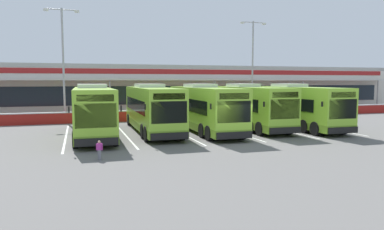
% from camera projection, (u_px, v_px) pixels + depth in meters
% --- Properties ---
extents(ground_plane, '(200.00, 200.00, 0.00)m').
position_uv_depth(ground_plane, '(234.00, 143.00, 23.33)').
color(ground_plane, '#605E5B').
extents(terminal_building, '(70.00, 13.00, 6.00)m').
position_uv_depth(terminal_building, '(152.00, 88.00, 48.56)').
color(terminal_building, beige).
rests_on(terminal_building, ground).
extents(red_barrier_wall, '(60.00, 0.40, 1.10)m').
position_uv_depth(red_barrier_wall, '(176.00, 114.00, 37.03)').
color(red_barrier_wall, maroon).
rests_on(red_barrier_wall, ground).
extents(coach_bus_leftmost, '(2.99, 12.18, 3.78)m').
position_uv_depth(coach_bus_leftmost, '(93.00, 112.00, 26.05)').
color(coach_bus_leftmost, '#8CC633').
rests_on(coach_bus_leftmost, ground).
extents(coach_bus_left_centre, '(2.99, 12.18, 3.78)m').
position_uv_depth(coach_bus_left_centre, '(152.00, 109.00, 28.20)').
color(coach_bus_left_centre, '#8CC633').
rests_on(coach_bus_left_centre, ground).
extents(coach_bus_centre, '(2.99, 12.18, 3.78)m').
position_uv_depth(coach_bus_centre, '(204.00, 109.00, 28.58)').
color(coach_bus_centre, '#8CC633').
rests_on(coach_bus_centre, ground).
extents(coach_bus_right_centre, '(2.99, 12.18, 3.78)m').
position_uv_depth(coach_bus_right_centre, '(247.00, 107.00, 30.82)').
color(coach_bus_right_centre, '#8CC633').
rests_on(coach_bus_right_centre, ground).
extents(coach_bus_rightmost, '(2.99, 12.18, 3.78)m').
position_uv_depth(coach_bus_rightmost, '(295.00, 107.00, 30.89)').
color(coach_bus_rightmost, '#8CC633').
rests_on(coach_bus_rightmost, ground).
extents(bay_stripe_far_west, '(0.14, 13.00, 0.01)m').
position_uv_depth(bay_stripe_far_west, '(66.00, 137.00, 25.84)').
color(bay_stripe_far_west, silver).
rests_on(bay_stripe_far_west, ground).
extents(bay_stripe_west, '(0.14, 13.00, 0.01)m').
position_uv_depth(bay_stripe_west, '(125.00, 134.00, 27.11)').
color(bay_stripe_west, silver).
rests_on(bay_stripe_west, ground).
extents(bay_stripe_mid_west, '(0.14, 13.00, 0.01)m').
position_uv_depth(bay_stripe_mid_west, '(178.00, 132.00, 28.39)').
color(bay_stripe_mid_west, silver).
rests_on(bay_stripe_mid_west, ground).
extents(bay_stripe_centre, '(0.14, 13.00, 0.01)m').
position_uv_depth(bay_stripe_centre, '(227.00, 130.00, 29.66)').
color(bay_stripe_centre, silver).
rests_on(bay_stripe_centre, ground).
extents(bay_stripe_mid_east, '(0.14, 13.00, 0.01)m').
position_uv_depth(bay_stripe_mid_east, '(272.00, 128.00, 30.93)').
color(bay_stripe_mid_east, silver).
rests_on(bay_stripe_mid_east, ground).
extents(bay_stripe_east, '(0.14, 13.00, 0.01)m').
position_uv_depth(bay_stripe_east, '(313.00, 126.00, 32.20)').
color(bay_stripe_east, silver).
rests_on(bay_stripe_east, ground).
extents(pedestrian_child, '(0.33, 0.24, 1.00)m').
position_uv_depth(pedestrian_child, '(99.00, 150.00, 18.18)').
color(pedestrian_child, slate).
rests_on(pedestrian_child, ground).
extents(lamp_post_west, '(3.24, 0.28, 11.00)m').
position_uv_depth(lamp_post_west, '(63.00, 57.00, 34.79)').
color(lamp_post_west, '#9E9EA3').
rests_on(lamp_post_west, ground).
extents(lamp_post_centre, '(3.24, 0.28, 11.00)m').
position_uv_depth(lamp_post_centre, '(253.00, 62.00, 42.35)').
color(lamp_post_centre, '#9E9EA3').
rests_on(lamp_post_centre, ground).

